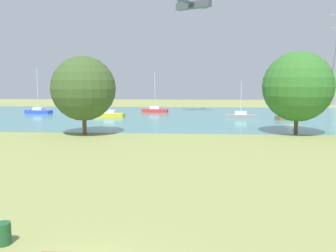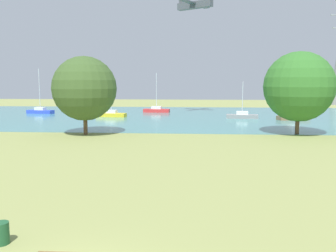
# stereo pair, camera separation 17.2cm
# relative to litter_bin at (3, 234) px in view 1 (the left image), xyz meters

# --- Properties ---
(ground_plane) EXTENTS (160.00, 160.00, 0.00)m
(ground_plane) POSITION_rel_litter_bin_xyz_m (3.36, 19.52, -0.40)
(ground_plane) COLOR #8C9351
(litter_bin) EXTENTS (0.56, 0.56, 0.80)m
(litter_bin) POSITION_rel_litter_bin_xyz_m (0.00, 0.00, 0.00)
(litter_bin) COLOR #1E512D
(litter_bin) RESTS_ON ground
(water_surface) EXTENTS (140.00, 40.00, 0.02)m
(water_surface) POSITION_rel_litter_bin_xyz_m (3.36, 47.52, -0.39)
(water_surface) COLOR teal
(water_surface) RESTS_ON ground
(sailboat_blue) EXTENTS (5.00, 2.40, 7.94)m
(sailboat_blue) POSITION_rel_litter_bin_xyz_m (-20.47, 50.37, 0.08)
(sailboat_blue) COLOR blue
(sailboat_blue) RESTS_ON water_surface
(sailboat_red) EXTENTS (4.92, 1.93, 7.26)m
(sailboat_red) POSITION_rel_litter_bin_xyz_m (0.01, 54.18, 0.07)
(sailboat_red) COLOR red
(sailboat_red) RESTS_ON water_surface
(sailboat_yellow) EXTENTS (4.96, 2.16, 6.51)m
(sailboat_yellow) POSITION_rel_litter_bin_xyz_m (-6.44, 45.30, 0.06)
(sailboat_yellow) COLOR yellow
(sailboat_yellow) RESTS_ON water_surface
(sailboat_brown) EXTENTS (5.03, 2.81, 7.78)m
(sailboat_brown) POSITION_rel_litter_bin_xyz_m (21.77, 42.85, 0.07)
(sailboat_brown) COLOR brown
(sailboat_brown) RESTS_ON water_surface
(sailboat_gray) EXTENTS (4.93, 2.01, 5.71)m
(sailboat_gray) POSITION_rel_litter_bin_xyz_m (14.40, 44.33, 0.05)
(sailboat_gray) COLOR gray
(sailboat_gray) RESTS_ON water_surface
(tree_mid_shore) EXTENTS (6.91, 6.91, 8.47)m
(tree_mid_shore) POSITION_rel_litter_bin_xyz_m (-4.85, 26.14, 4.60)
(tree_mid_shore) COLOR brown
(tree_mid_shore) RESTS_ON ground
(tree_west_far) EXTENTS (7.56, 7.56, 8.98)m
(tree_west_far) POSITION_rel_litter_bin_xyz_m (18.19, 27.98, 4.80)
(tree_west_far) COLOR brown
(tree_west_far) RESTS_ON ground
(light_aircraft) EXTENTS (6.05, 7.76, 2.10)m
(light_aircraft) POSITION_rel_litter_bin_xyz_m (6.87, 50.77, 18.09)
(light_aircraft) COLOR #4C5156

